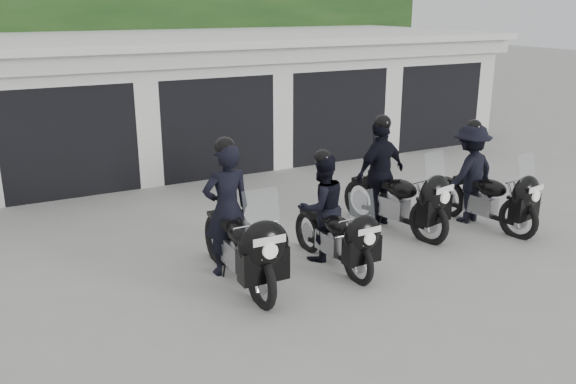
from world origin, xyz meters
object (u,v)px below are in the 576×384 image
police_bike_c (389,180)px  police_bike_d (478,179)px  police_bike_a (236,226)px  police_bike_b (328,216)px

police_bike_c → police_bike_d: size_ratio=1.06×
police_bike_a → police_bike_d: police_bike_a is taller
police_bike_c → police_bike_a: bearing=-178.1°
police_bike_b → police_bike_a: bearing=176.7°
police_bike_b → police_bike_c: bearing=23.5°
police_bike_a → police_bike_d: bearing=2.9°
police_bike_a → police_bike_c: size_ratio=1.04×
police_bike_b → police_bike_d: police_bike_d is taller
police_bike_c → police_bike_d: 1.59m
police_bike_a → police_bike_c: 3.22m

